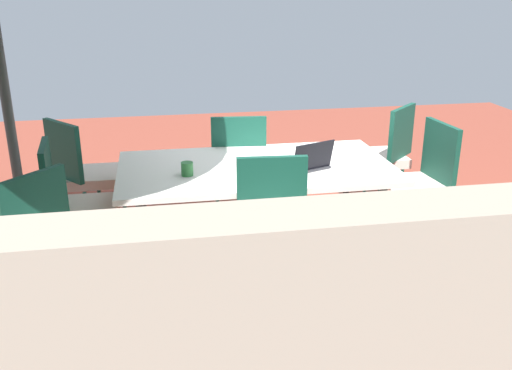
{
  "coord_description": "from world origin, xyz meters",
  "views": [
    {
      "loc": [
        0.68,
        3.77,
        1.99
      ],
      "look_at": [
        0.0,
        0.0,
        0.6
      ],
      "focal_mm": 39.67,
      "sensor_mm": 36.0,
      "label": 1
    }
  ],
  "objects": [
    {
      "name": "chair_west",
      "position": [
        -1.29,
        -0.03,
        0.55
      ],
      "size": [
        0.48,
        0.47,
        0.98
      ],
      "rotation": [
        0.0,
        0.0,
        1.65
      ],
      "color": "beige",
      "rests_on": "ground_plane"
    },
    {
      "name": "chair_southwest",
      "position": [
        -1.28,
        -0.75,
        0.55
      ],
      "size": [
        0.59,
        0.59,
        0.98
      ],
      "rotation": [
        0.0,
        0.0,
        0.75
      ],
      "color": "beige",
      "rests_on": "ground_plane"
    },
    {
      "name": "chair_east",
      "position": [
        1.27,
        0.02,
        0.55
      ],
      "size": [
        0.48,
        0.47,
        0.98
      ],
      "rotation": [
        0.0,
        0.0,
        4.81
      ],
      "color": "beige",
      "rests_on": "ground_plane"
    },
    {
      "name": "chair_south",
      "position": [
        0.03,
        -0.67,
        0.55
      ],
      "size": [
        0.47,
        0.48,
        0.98
      ],
      "rotation": [
        0.0,
        0.0,
        -0.1
      ],
      "color": "beige",
      "rests_on": "ground_plane"
    },
    {
      "name": "ground_plane",
      "position": [
        0.0,
        0.0,
        -0.01
      ],
      "size": [
        10.0,
        10.0,
        0.02
      ],
      "primitive_type": "cube",
      "color": "brown"
    },
    {
      "name": "chair_southeast",
      "position": [
        1.28,
        -0.68,
        0.55
      ],
      "size": [
        0.58,
        0.58,
        0.98
      ],
      "rotation": [
        0.0,
        0.0,
        5.39
      ],
      "color": "beige",
      "rests_on": "ground_plane"
    },
    {
      "name": "laptop",
      "position": [
        -0.33,
        0.15,
        0.79
      ],
      "size": [
        0.39,
        0.35,
        0.21
      ],
      "rotation": [
        0.0,
        0.0,
        0.38
      ],
      "color": "#2D2D33",
      "rests_on": "dining_table"
    },
    {
      "name": "chair_north",
      "position": [
        0.01,
        0.71,
        0.55
      ],
      "size": [
        0.46,
        0.48,
        0.98
      ],
      "rotation": [
        0.0,
        0.0,
        3.07
      ],
      "color": "beige",
      "rests_on": "ground_plane"
    },
    {
      "name": "cup",
      "position": [
        0.5,
        0.13,
        0.79
      ],
      "size": [
        0.08,
        0.08,
        0.09
      ],
      "primitive_type": "cylinder",
      "color": "#286B33",
      "rests_on": "dining_table"
    },
    {
      "name": "dining_table",
      "position": [
        0.0,
        0.0,
        0.69
      ],
      "size": [
        1.94,
        1.05,
        0.74
      ],
      "color": "white",
      "rests_on": "ground_plane"
    },
    {
      "name": "chair_northeast",
      "position": [
        1.28,
        0.74,
        0.55
      ],
      "size": [
        0.59,
        0.59,
        0.98
      ],
      "rotation": [
        0.0,
        0.0,
        3.97
      ],
      "color": "beige",
      "rests_on": "ground_plane"
    }
  ]
}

